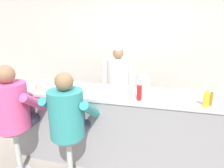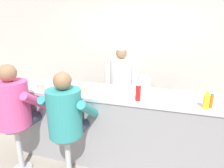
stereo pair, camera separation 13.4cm
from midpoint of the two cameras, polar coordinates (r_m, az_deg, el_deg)
name	(u,v)px [view 2 (the right image)]	position (r m, az deg, el deg)	size (l,w,h in m)	color
wall_back	(135,55)	(3.97, 7.97, 8.65)	(10.00, 0.06, 2.70)	beige
diner_counter	(114,126)	(2.78, 1.93, -12.60)	(2.87, 0.70, 1.04)	gray
ketchup_bottle_red	(138,92)	(2.25, 9.69, -2.31)	(0.06, 0.06, 0.24)	red
mustard_bottle_yellow	(206,100)	(2.28, 28.37, -4.31)	(0.07, 0.07, 0.21)	yellow
hot_sauce_bottle_orange	(211,101)	(2.33, 29.52, -4.57)	(0.03, 0.03, 0.16)	orange
water_pitcher_clear	(143,83)	(2.62, 11.02, 0.22)	(0.16, 0.14, 0.22)	silver
breakfast_plate	(83,91)	(2.59, -7.27, -2.08)	(0.24, 0.24, 0.05)	white
cereal_bowl	(99,87)	(2.69, -2.68, -0.96)	(0.17, 0.17, 0.05)	white
coffee_mug_tan	(41,87)	(2.81, -19.62, -0.79)	(0.14, 0.09, 0.09)	beige
diner_seated_pink	(15,106)	(2.66, -26.20, -6.06)	(0.63, 0.62, 1.47)	#B2B5BA
diner_seated_teal	(66,115)	(2.24, -12.03, -9.24)	(0.59, 0.58, 1.43)	#B2B5BA
cook_in_whites_near	(121,81)	(3.59, 3.82, 0.87)	(0.65, 0.42, 1.66)	#232328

